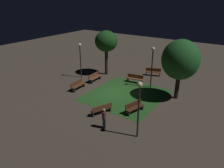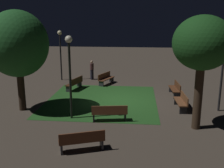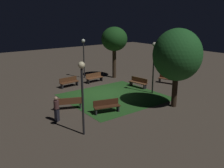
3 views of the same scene
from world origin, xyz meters
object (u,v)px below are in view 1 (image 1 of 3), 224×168
bench_by_lamp (135,78)px  lamp_post_plaza_east (80,54)px  tree_right_canopy (181,60)px  bench_corner (134,107)px  bench_path_side (94,77)px  bench_front_left (153,72)px  bench_back_row (78,85)px  bench_front_right (102,109)px  tree_back_right (106,42)px  lamp_post_plaza_west (139,100)px  lamp_post_path_center (152,60)px  pedestrian (104,118)px

bench_by_lamp → lamp_post_plaza_east: 6.76m
tree_right_canopy → bench_corner: bearing=-23.3°
bench_path_side → bench_front_left: size_ratio=0.98×
bench_back_row → tree_right_canopy: bearing=112.5°
bench_front_right → tree_back_right: size_ratio=0.35×
bench_front_right → lamp_post_plaza_east: 9.23m
bench_by_lamp → lamp_post_plaza_west: (8.69, 4.96, 2.33)m
bench_front_left → bench_front_right: bearing=2.0°
bench_front_right → lamp_post_path_center: lamp_post_path_center is taller
lamp_post_path_center → pedestrian: 9.11m
bench_back_row → lamp_post_plaza_west: lamp_post_plaza_west is taller
lamp_post_plaza_west → bench_front_left: bearing=-160.5°
tree_back_right → lamp_post_path_center: bearing=83.7°
bench_back_row → lamp_post_path_center: 8.00m
bench_corner → lamp_post_path_center: size_ratio=0.43×
bench_corner → lamp_post_plaza_east: (-3.66, -9.12, 2.32)m
bench_path_side → tree_back_right: tree_back_right is taller
bench_front_right → tree_back_right: 10.25m
bench_by_lamp → tree_right_canopy: tree_right_canopy is taller
bench_back_row → tree_right_canopy: size_ratio=0.33×
lamp_post_path_center → bench_front_right: bearing=-7.0°
bench_back_row → bench_corner: size_ratio=0.98×
bench_path_side → bench_by_lamp: size_ratio=0.98×
bench_path_side → bench_by_lamp: (-2.27, 3.92, 0.00)m
bench_corner → tree_back_right: size_ratio=0.35×
bench_front_right → lamp_post_plaza_east: lamp_post_plaza_east is taller
bench_path_side → bench_front_right: (5.36, 5.04, 0.00)m
lamp_post_path_center → lamp_post_plaza_west: bearing=19.2°
bench_path_side → bench_corner: same height
tree_back_right → lamp_post_plaza_west: 12.96m
tree_right_canopy → lamp_post_plaza_east: (0.90, -11.09, -0.92)m
tree_right_canopy → pedestrian: size_ratio=3.45×
bench_back_row → bench_front_right: (2.60, 5.04, 0.00)m
bench_path_side → tree_right_canopy: 9.65m
bench_path_side → bench_back_row: bearing=0.0°
bench_front_left → bench_corner: 9.36m
bench_corner → lamp_post_path_center: (-5.58, -1.13, 2.45)m
tree_right_canopy → tree_back_right: 9.46m
bench_back_row → lamp_post_path_center: bearing=128.7°
bench_corner → pedestrian: pedestrian is taller
tree_right_canopy → lamp_post_path_center: size_ratio=1.30×
lamp_post_plaza_east → tree_back_right: bearing=145.7°
bench_back_row → lamp_post_plaza_east: 4.20m
bench_path_side → bench_by_lamp: same height
bench_front_left → lamp_post_path_center: bearing=20.3°
bench_front_left → tree_right_canopy: size_ratio=0.33×
bench_back_row → bench_front_right: 5.67m
bench_front_left → lamp_post_plaza_west: 12.83m
tree_right_canopy → lamp_post_path_center: 3.35m
lamp_post_plaza_west → lamp_post_path_center: size_ratio=0.95×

